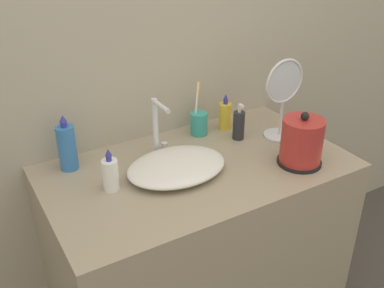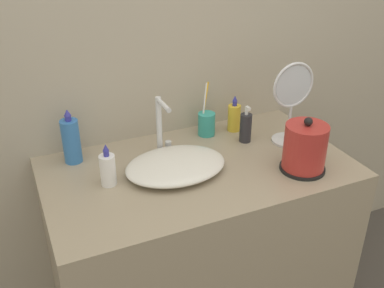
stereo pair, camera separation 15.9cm
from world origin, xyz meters
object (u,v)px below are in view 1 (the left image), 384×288
at_px(mouthwash_bottle, 110,174).
at_px(vanity_mirror, 283,96).
at_px(toothbrush_cup, 199,123).
at_px(hand_cream_bottle, 225,115).
at_px(electric_kettle, 301,143).
at_px(faucet, 158,126).
at_px(lotion_bottle, 239,125).
at_px(shampoo_bottle, 67,147).

distance_m(mouthwash_bottle, vanity_mirror, 0.75).
relative_size(toothbrush_cup, mouthwash_bottle, 1.45).
distance_m(hand_cream_bottle, vanity_mirror, 0.26).
bearing_deg(electric_kettle, faucet, 142.85).
xyz_separation_m(electric_kettle, mouthwash_bottle, (-0.67, 0.19, -0.02)).
relative_size(toothbrush_cup, lotion_bottle, 1.46).
distance_m(toothbrush_cup, lotion_bottle, 0.17).
bearing_deg(hand_cream_bottle, lotion_bottle, -93.34).
relative_size(faucet, lotion_bottle, 1.49).
relative_size(shampoo_bottle, mouthwash_bottle, 1.36).
distance_m(faucet, vanity_mirror, 0.52).
xyz_separation_m(faucet, shampoo_bottle, (-0.32, 0.08, -0.04)).
relative_size(faucet, shampoo_bottle, 1.08).
xyz_separation_m(mouthwash_bottle, vanity_mirror, (0.74, 0.02, 0.12)).
bearing_deg(toothbrush_cup, electric_kettle, -63.60).
bearing_deg(lotion_bottle, faucet, 173.13).
distance_m(electric_kettle, mouthwash_bottle, 0.69).
xyz_separation_m(mouthwash_bottle, hand_cream_bottle, (0.59, 0.20, 0.00)).
bearing_deg(electric_kettle, mouthwash_bottle, 164.12).
distance_m(faucet, electric_kettle, 0.53).
relative_size(lotion_bottle, vanity_mirror, 0.46).
height_order(hand_cream_bottle, vanity_mirror, vanity_mirror).
bearing_deg(faucet, electric_kettle, -37.15).
height_order(faucet, shampoo_bottle, faucet).
xyz_separation_m(electric_kettle, lotion_bottle, (-0.08, 0.28, -0.02)).
height_order(shampoo_bottle, vanity_mirror, vanity_mirror).
relative_size(faucet, toothbrush_cup, 1.02).
height_order(shampoo_bottle, mouthwash_bottle, shampoo_bottle).
height_order(electric_kettle, vanity_mirror, vanity_mirror).
xyz_separation_m(shampoo_bottle, mouthwash_bottle, (0.08, -0.21, -0.03)).
xyz_separation_m(electric_kettle, shampoo_bottle, (-0.75, 0.40, 0.00)).
xyz_separation_m(faucet, toothbrush_cup, (0.23, 0.08, -0.07)).
distance_m(electric_kettle, shampoo_bottle, 0.85).
height_order(faucet, vanity_mirror, vanity_mirror).
bearing_deg(mouthwash_bottle, faucet, 28.08).
bearing_deg(faucet, mouthwash_bottle, -151.92).
xyz_separation_m(electric_kettle, hand_cream_bottle, (-0.07, 0.39, -0.02)).
distance_m(lotion_bottle, shampoo_bottle, 0.68).
bearing_deg(hand_cream_bottle, vanity_mirror, -50.10).
relative_size(faucet, electric_kettle, 1.11).
xyz_separation_m(faucet, electric_kettle, (0.42, -0.32, -0.04)).
height_order(faucet, toothbrush_cup, faucet).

